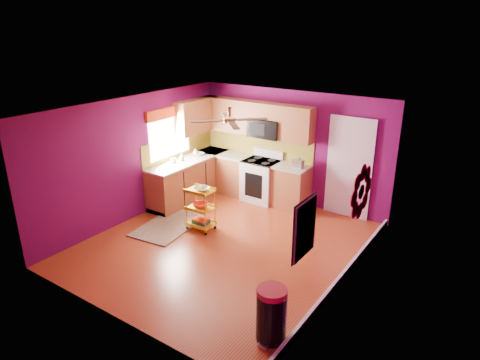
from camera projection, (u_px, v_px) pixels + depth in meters
The scene contains 18 objects.
ground at pixel (224, 244), 7.84m from camera, with size 5.00×5.00×0.00m, color maroon.
room_envelope at pixel (224, 160), 7.26m from camera, with size 4.54×5.04×2.52m.
lower_cabinets at pixel (224, 180), 9.81m from camera, with size 2.81×2.31×0.94m.
electric_range at pixel (261, 180), 9.64m from camera, with size 0.76×0.66×1.13m.
upper_cabinetry at pixel (236, 119), 9.55m from camera, with size 2.80×2.30×1.26m.
left_window at pixel (169, 125), 9.22m from camera, with size 0.08×1.35×1.08m.
panel_door at pixel (349, 169), 8.68m from camera, with size 0.95×0.11×2.15m.
right_wall_art at pixel (339, 207), 5.90m from camera, with size 0.04×2.74×1.04m.
ceiling_fan at pixel (230, 120), 7.19m from camera, with size 1.01×1.01×0.26m.
shag_rug at pixel (169, 225), 8.55m from camera, with size 0.91×1.48×0.02m, color black.
rolling_cart at pixel (201, 207), 8.26m from camera, with size 0.53×0.39×0.92m.
trash_can at pixel (271, 314), 5.40m from camera, with size 0.39×0.43×0.75m.
teal_kettle at pixel (299, 163), 9.05m from camera, with size 0.18×0.18×0.21m.
toaster at pixel (298, 164), 8.99m from camera, with size 0.22×0.15×0.18m, color beige.
soap_bottle_a at pixel (182, 157), 9.44m from camera, with size 0.08×0.08×0.17m, color #EA3F72.
soap_bottle_b at pixel (196, 152), 9.83m from camera, with size 0.13×0.13×0.16m, color white.
counter_dish at pixel (199, 154), 9.86m from camera, with size 0.23×0.23×0.06m, color white.
counter_cup at pixel (173, 161), 9.30m from camera, with size 0.14×0.14×0.11m, color white.
Camera 1 is at (4.14, -5.57, 3.85)m, focal length 32.00 mm.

